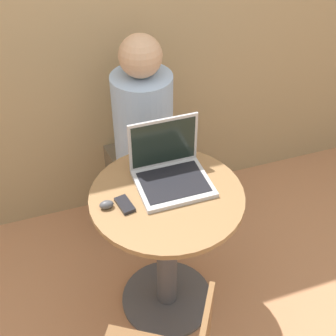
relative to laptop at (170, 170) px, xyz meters
name	(u,v)px	position (x,y,z in m)	size (l,w,h in m)	color
ground_plane	(167,299)	(-0.04, -0.09, -0.80)	(12.00, 12.00, 0.00)	tan
round_table	(167,238)	(-0.04, -0.09, -0.32)	(0.66, 0.66, 0.75)	#4C4C51
laptop	(170,170)	(0.00, 0.00, 0.00)	(0.31, 0.27, 0.26)	#B7B7BC
cell_phone	(125,205)	(-0.23, -0.10, -0.04)	(0.07, 0.11, 0.02)	black
computer_mouse	(106,205)	(-0.30, -0.08, -0.04)	(0.06, 0.04, 0.04)	#4C4C51
person_seated	(141,150)	(0.02, 0.54, -0.29)	(0.34, 0.49, 1.21)	brown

